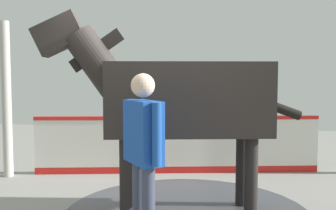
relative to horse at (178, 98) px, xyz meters
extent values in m
cube|color=silver|center=(-1.95, -0.27, -0.96)|extent=(1.04, 4.94, 0.96)
cube|color=red|center=(-1.95, -0.27, -0.45)|extent=(1.07, 4.94, 0.06)
cube|color=red|center=(-1.95, -0.27, -1.38)|extent=(1.05, 4.94, 0.12)
cylinder|color=#B7B2A8|center=(-1.26, -3.12, -0.12)|extent=(0.16, 0.16, 2.65)
cube|color=black|center=(-0.02, 0.12, 0.00)|extent=(1.25, 2.10, 0.88)
cylinder|color=black|center=(0.36, -0.57, -0.94)|extent=(0.16, 0.16, 1.00)
cylinder|color=black|center=(-0.11, -0.66, -0.94)|extent=(0.16, 0.16, 1.00)
cylinder|color=black|center=(0.07, 0.90, -0.94)|extent=(0.16, 0.16, 1.00)
cylinder|color=black|center=(-0.41, 0.80, -0.94)|extent=(0.16, 0.16, 1.00)
cylinder|color=black|center=(0.19, -0.97, 0.45)|extent=(0.54, 0.84, 0.88)
cube|color=black|center=(0.19, -0.97, 0.58)|extent=(0.19, 0.67, 0.54)
cube|color=black|center=(0.28, -1.41, 0.78)|extent=(0.40, 0.69, 0.56)
cylinder|color=black|center=(-0.24, 1.18, -0.10)|extent=(0.25, 0.71, 0.35)
cylinder|color=#383D51|center=(0.98, -0.26, -0.84)|extent=(0.13, 0.13, 0.52)
cylinder|color=#383D51|center=(1.16, -0.12, -0.84)|extent=(0.13, 0.13, 0.52)
cube|color=#19479E|center=(1.07, -0.19, -0.27)|extent=(0.53, 0.48, 0.61)
cylinder|color=#19479E|center=(0.83, -0.37, -0.26)|extent=(0.09, 0.09, 0.58)
cylinder|color=#19479E|center=(1.31, -0.01, -0.26)|extent=(0.09, 0.09, 0.58)
sphere|color=beige|center=(1.07, -0.19, 0.18)|extent=(0.23, 0.23, 0.23)
camera|label=1|loc=(4.63, 0.63, 0.25)|focal=40.45mm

